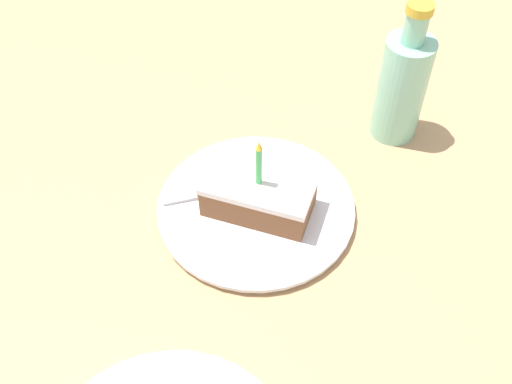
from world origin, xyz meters
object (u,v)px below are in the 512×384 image
object	(u,v)px
bottle	(402,85)
fork	(219,188)
plate	(256,208)
cake_slice	(259,195)

from	to	relation	value
bottle	fork	bearing A→B (deg)	-44.04
plate	cake_slice	distance (m)	0.03
bottle	plate	bearing A→B (deg)	-33.57
cake_slice	fork	bearing A→B (deg)	-103.22
fork	bottle	world-z (taller)	bottle
plate	fork	world-z (taller)	fork
plate	fork	xyz separation A→B (m)	(-0.01, -0.05, 0.01)
plate	cake_slice	bearing A→B (deg)	49.32
cake_slice	bottle	bearing A→B (deg)	147.90
cake_slice	plate	bearing A→B (deg)	-130.68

